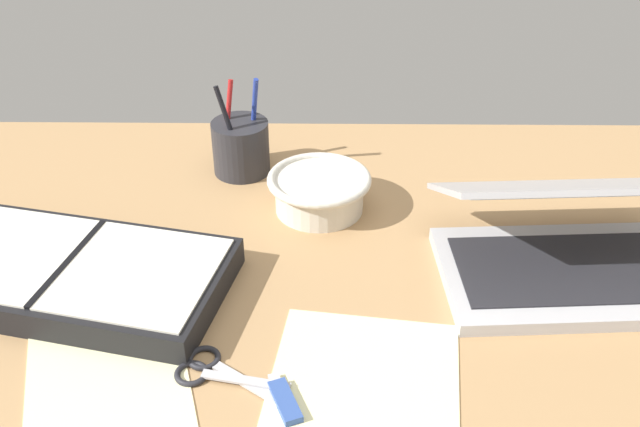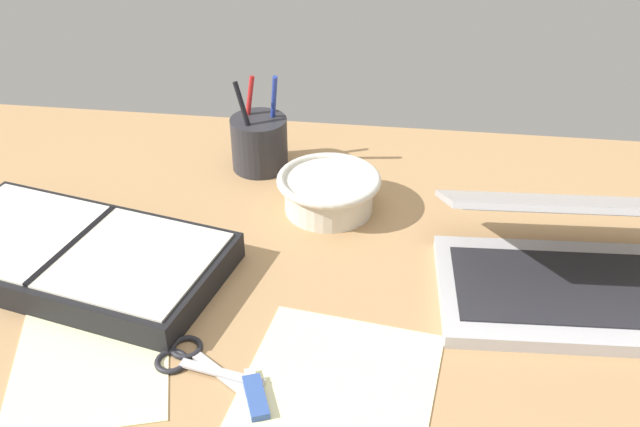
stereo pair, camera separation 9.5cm
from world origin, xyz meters
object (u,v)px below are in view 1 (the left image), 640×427
at_px(scissors, 210,370).
at_px(pen_cup, 241,146).
at_px(planner, 71,274).
at_px(laptop, 565,244).
at_px(bowl, 320,191).

bearing_deg(scissors, pen_cup, 114.78).
xyz_separation_m(pen_cup, planner, (-0.19, -0.31, -0.02)).
xyz_separation_m(laptop, planner, (-0.64, -0.04, -0.02)).
xyz_separation_m(bowl, planner, (-0.32, -0.19, -0.01)).
bearing_deg(scissors, planner, 166.43).
bearing_deg(pen_cup, bowl, -41.61).
height_order(bowl, pen_cup, pen_cup).
distance_m(laptop, pen_cup, 0.53).
distance_m(bowl, pen_cup, 0.17).
xyz_separation_m(bowl, scissors, (-0.12, -0.34, -0.03)).
distance_m(pen_cup, planner, 0.36).
relative_size(bowl, planner, 0.36).
bearing_deg(scissors, bowl, 94.19).
bearing_deg(planner, scissors, -24.34).
bearing_deg(laptop, bowl, 151.72).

